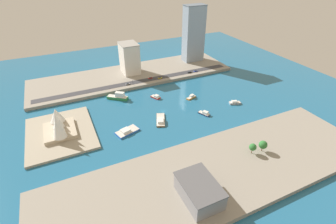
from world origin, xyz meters
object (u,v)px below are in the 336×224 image
(pickup_red, at_px, (150,78))
(hatchback_blue, at_px, (195,71))
(water_taxi_orange, at_px, (191,97))
(taxi_yellow_cab, at_px, (160,78))
(yacht_sleek_gray, at_px, (235,103))
(tugboat_red, at_px, (156,97))
(tower_tall_glass, at_px, (194,34))
(ferry_green_doubledeck, at_px, (118,97))
(suv_black, at_px, (189,72))
(warehouse_low_gray, at_px, (199,191))
(patrol_launch_navy, at_px, (204,113))
(sedan_silver, at_px, (128,84))
(opera_landmark, at_px, (58,124))
(barge_flat_brown, at_px, (161,120))
(hotel_broad_white, at_px, (129,58))
(catamaran_blue, at_px, (127,131))
(traffic_light_waterfront, at_px, (133,82))

(pickup_red, bearing_deg, hatchback_blue, -94.37)
(water_taxi_orange, bearing_deg, taxi_yellow_cab, 14.21)
(yacht_sleek_gray, height_order, tugboat_red, tugboat_red)
(tower_tall_glass, xyz_separation_m, taxi_yellow_cab, (-37.88, 65.18, -34.97))
(water_taxi_orange, height_order, ferry_green_doubledeck, ferry_green_doubledeck)
(suv_black, bearing_deg, warehouse_low_gray, 152.35)
(warehouse_low_gray, relative_size, taxi_yellow_cab, 6.28)
(patrol_launch_navy, height_order, pickup_red, pickup_red)
(water_taxi_orange, bearing_deg, sedan_silver, 44.98)
(hatchback_blue, xyz_separation_m, opera_landmark, (-59.29, 164.62, 6.19))
(barge_flat_brown, relative_size, taxi_yellow_cab, 4.81)
(sedan_silver, relative_size, pickup_red, 0.98)
(tugboat_red, bearing_deg, opera_landmark, 103.72)
(yacht_sleek_gray, bearing_deg, ferry_green_doubledeck, 60.15)
(hotel_broad_white, bearing_deg, tower_tall_glass, -86.97)
(ferry_green_doubledeck, height_order, catamaran_blue, ferry_green_doubledeck)
(opera_landmark, bearing_deg, yacht_sleek_gray, -97.43)
(ferry_green_doubledeck, xyz_separation_m, catamaran_blue, (-59.48, 9.06, -1.59))
(ferry_green_doubledeck, xyz_separation_m, opera_landmark, (-38.02, 59.83, 7.64))
(warehouse_low_gray, relative_size, hotel_broad_white, 0.81)
(catamaran_blue, bearing_deg, hotel_broad_white, -19.45)
(tower_tall_glass, relative_size, sedan_silver, 15.00)
(water_taxi_orange, relative_size, yacht_sleek_gray, 0.98)
(sedan_silver, distance_m, opera_landmark, 97.69)
(water_taxi_orange, distance_m, pickup_red, 61.12)
(barge_flat_brown, relative_size, warehouse_low_gray, 0.77)
(hotel_broad_white, bearing_deg, water_taxi_orange, -155.53)
(suv_black, bearing_deg, hatchback_blue, -88.94)
(catamaran_blue, height_order, tower_tall_glass, tower_tall_glass)
(catamaran_blue, distance_m, pickup_red, 101.55)
(taxi_yellow_cab, bearing_deg, opera_landmark, 116.87)
(catamaran_blue, distance_m, tower_tall_glass, 180.31)
(water_taxi_orange, height_order, barge_flat_brown, water_taxi_orange)
(barge_flat_brown, distance_m, taxi_yellow_cab, 83.92)
(catamaran_blue, relative_size, sedan_silver, 4.49)
(yacht_sleek_gray, distance_m, opera_landmark, 164.78)
(suv_black, xyz_separation_m, traffic_light_waterfront, (-3.16, 73.93, 3.44))
(taxi_yellow_cab, bearing_deg, yacht_sleek_gray, -149.71)
(suv_black, bearing_deg, sedan_silver, 89.54)
(patrol_launch_navy, height_order, barge_flat_brown, patrol_launch_navy)
(yacht_sleek_gray, xyz_separation_m, warehouse_low_gray, (-85.50, 94.08, 8.16))
(warehouse_low_gray, xyz_separation_m, pickup_red, (170.56, -36.83, -5.21))
(ferry_green_doubledeck, relative_size, hatchback_blue, 4.68)
(tower_tall_glass, distance_m, suv_black, 57.35)
(tower_tall_glass, height_order, taxi_yellow_cab, tower_tall_glass)
(patrol_launch_navy, height_order, tugboat_red, tugboat_red)
(taxi_yellow_cab, bearing_deg, water_taxi_orange, -165.79)
(pickup_red, bearing_deg, suv_black, -95.30)
(tugboat_red, relative_size, taxi_yellow_cab, 2.46)
(taxi_yellow_cab, xyz_separation_m, pickup_red, (4.86, 10.40, 0.05))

